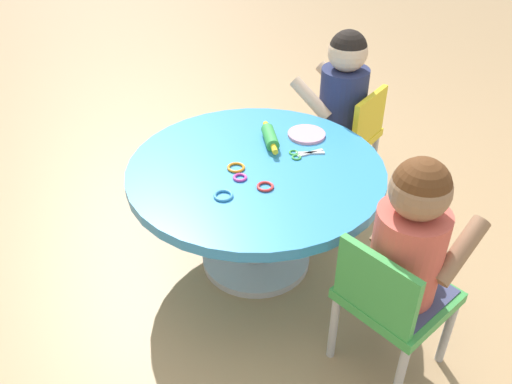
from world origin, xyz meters
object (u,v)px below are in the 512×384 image
Objects in this scene: craft_scissors at (302,154)px; craft_table at (256,189)px; seated_child_right at (343,88)px; child_chair_left at (391,299)px; seated_child_left at (411,237)px; child_chair_right at (346,136)px; rolling_pin at (270,137)px.

craft_table is at bearing 99.01° from craft_scissors.
child_chair_left is at bearing 165.45° from seated_child_right.
seated_child_right is at bearing -12.84° from seated_child_left.
seated_child_right reaches higher than craft_scissors.
craft_scissors is (-0.37, 0.33, -0.07)m from seated_child_right.
seated_child_right reaches higher than craft_table.
child_chair_right is (0.37, -0.54, -0.05)m from craft_table.
seated_child_left reaches higher than craft_scissors.
seated_child_right is at bearing -41.21° from craft_scissors.
craft_scissors is at bearing -143.45° from rolling_pin.
child_chair_left is 1.05× the size of seated_child_right.
child_chair_right is at bearing -14.62° from seated_child_left.
seated_child_right is 0.50m from craft_scissors.
seated_child_left is 1.02m from child_chair_right.
child_chair_right reaches higher than craft_scissors.
seated_child_left is 1.00× the size of seated_child_right.
child_chair_right is (0.96, -0.25, -0.23)m from seated_child_left.
child_chair_left is at bearing -174.12° from craft_scissors.
seated_child_right is (0.03, 0.02, 0.23)m from child_chair_right.
child_chair_right is (0.98, -0.29, 0.00)m from child_chair_left.
child_chair_left is at bearing 115.87° from seated_child_left.
craft_table is 0.68m from seated_child_right.
child_chair_right reaches higher than craft_table.
craft_table is 1.86× the size of seated_child_left.
child_chair_right is at bearing -142.45° from seated_child_right.
craft_table is 0.66m from child_chair_right.
seated_child_left and seated_child_right have the same top height.
craft_scissors is (-0.12, -0.09, -0.02)m from rolling_pin.
craft_scissors reaches higher than craft_table.
seated_child_right is at bearing 37.55° from child_chair_right.
seated_child_left is at bearing -170.68° from craft_scissors.
craft_table is at bearing 128.01° from seated_child_right.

